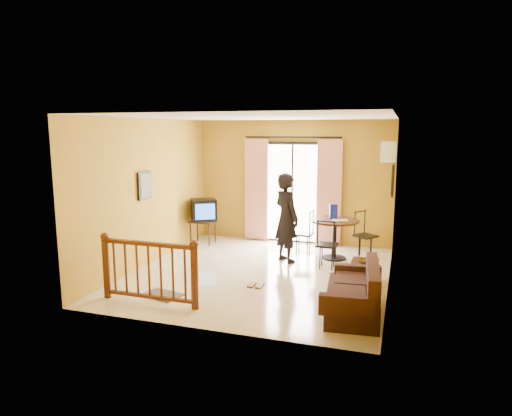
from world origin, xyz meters
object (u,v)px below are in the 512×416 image
(television, at_px, (204,210))
(dining_table, at_px, (335,228))
(coffee_table, at_px, (364,270))
(standing_person, at_px, (286,218))
(sofa, at_px, (356,295))

(television, height_order, dining_table, television)
(coffee_table, bearing_deg, standing_person, 149.68)
(television, height_order, standing_person, standing_person)
(television, xyz_separation_m, sofa, (3.72, -3.03, -0.52))
(coffee_table, bearing_deg, television, 155.31)
(dining_table, height_order, standing_person, standing_person)
(television, bearing_deg, sofa, -69.75)
(standing_person, bearing_deg, coffee_table, -169.83)
(dining_table, xyz_separation_m, coffee_table, (0.71, -1.41, -0.40))
(television, relative_size, coffee_table, 0.89)
(dining_table, height_order, sofa, dining_table)
(dining_table, bearing_deg, coffee_table, -63.29)
(television, relative_size, sofa, 0.45)
(standing_person, bearing_deg, television, 20.41)
(television, relative_size, standing_person, 0.41)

